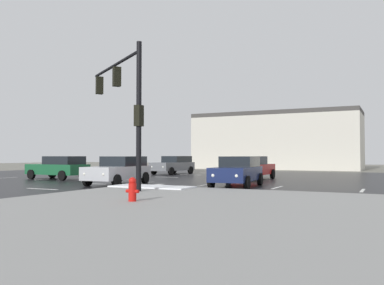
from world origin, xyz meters
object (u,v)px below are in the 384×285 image
Objects in this scene: sedan_red at (253,167)px; sedan_silver at (119,170)px; fire_hydrant at (132,189)px; sedan_green at (59,167)px; sedan_grey at (174,165)px; traffic_signal_mast at (125,96)px; sedan_navy at (238,171)px.

sedan_red is 9.51m from sedan_silver.
fire_hydrant is 0.17× the size of sedan_silver.
sedan_green is at bearing -113.36° from sedan_silver.
sedan_grey is 1.00× the size of sedan_silver.
sedan_silver is (-2.67, 3.23, -3.57)m from traffic_signal_mast.
sedan_silver is (-6.05, 7.42, 0.32)m from fire_hydrant.
sedan_red is (8.78, -4.78, 0.00)m from sedan_grey.
sedan_silver is (-5.21, -7.95, 0.00)m from sedan_red.
sedan_green is at bearing 142.92° from fire_hydrant.
fire_hydrant is 22.34m from sedan_grey.
sedan_red is (2.54, 11.18, -3.57)m from traffic_signal_mast.
sedan_green is at bearing -98.21° from sedan_navy.
sedan_red is (-0.84, 15.38, 0.32)m from fire_hydrant.
traffic_signal_mast is at bearing -43.21° from sedan_navy.
traffic_signal_mast is at bearing 26.72° from sedan_grey.
traffic_signal_mast reaches higher than sedan_navy.
sedan_silver is at bearing 165.30° from sedan_green.
fire_hydrant is at bearing 146.86° from sedan_green.
sedan_green is 1.00× the size of sedan_silver.
sedan_red reaches higher than fire_hydrant.
sedan_silver is at bearing 129.19° from fire_hydrant.
sedan_navy is at bearing 47.37° from sedan_grey.
traffic_signal_mast is at bearing 128.88° from fire_hydrant.
sedan_green is 13.28m from sedan_red.
fire_hydrant is at bearing 162.66° from traffic_signal_mast.
fire_hydrant is at bearing -7.73° from sedan_navy.
sedan_grey is (-6.24, 15.96, -3.57)m from traffic_signal_mast.
sedan_silver is at bearing -16.64° from traffic_signal_mast.
sedan_red is 0.98× the size of sedan_silver.
sedan_red is (12.02, 5.65, 0.00)m from sedan_green.
fire_hydrant is 9.58m from sedan_silver.
traffic_signal_mast reaches higher than sedan_grey.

